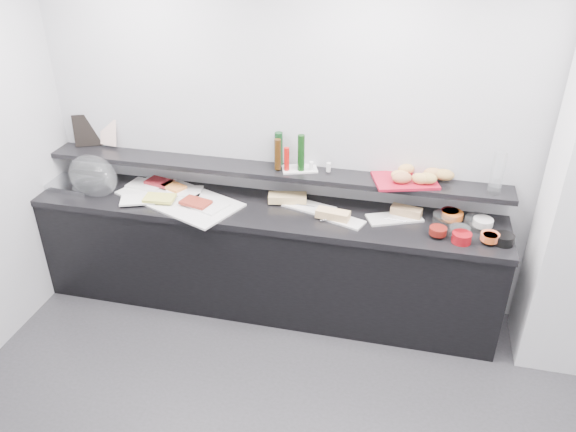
% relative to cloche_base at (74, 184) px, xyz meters
% --- Properties ---
extents(back_wall, '(5.00, 0.02, 2.70)m').
position_rel_cloche_base_xyz_m(back_wall, '(2.31, 0.30, 0.43)').
color(back_wall, '#B1B3B9').
rests_on(back_wall, ground).
extents(buffet_cabinet, '(3.60, 0.60, 0.85)m').
position_rel_cloche_base_xyz_m(buffet_cabinet, '(1.61, 0.00, -0.50)').
color(buffet_cabinet, black).
rests_on(buffet_cabinet, ground).
extents(counter_top, '(3.62, 0.62, 0.05)m').
position_rel_cloche_base_xyz_m(counter_top, '(1.61, 0.00, -0.05)').
color(counter_top, black).
rests_on(counter_top, buffet_cabinet).
extents(wall_shelf, '(3.60, 0.25, 0.04)m').
position_rel_cloche_base_xyz_m(wall_shelf, '(1.61, 0.18, 0.21)').
color(wall_shelf, black).
rests_on(wall_shelf, back_wall).
extents(cloche_base, '(0.45, 0.32, 0.04)m').
position_rel_cloche_base_xyz_m(cloche_base, '(0.00, 0.00, 0.00)').
color(cloche_base, '#B1B4B8').
rests_on(cloche_base, counter_top).
extents(cloche_dome, '(0.54, 0.45, 0.34)m').
position_rel_cloche_base_xyz_m(cloche_dome, '(0.21, -0.02, 0.11)').
color(cloche_dome, white).
rests_on(cloche_dome, cloche_base).
extents(linen_runner, '(1.08, 0.81, 0.01)m').
position_rel_cloche_base_xyz_m(linen_runner, '(0.93, -0.02, -0.01)').
color(linen_runner, silver).
rests_on(linen_runner, counter_top).
extents(platter_meat_a, '(0.31, 0.23, 0.01)m').
position_rel_cloche_base_xyz_m(platter_meat_a, '(0.58, 0.12, 0.00)').
color(platter_meat_a, white).
rests_on(platter_meat_a, linen_runner).
extents(food_meat_a, '(0.24, 0.18, 0.02)m').
position_rel_cloche_base_xyz_m(food_meat_a, '(0.68, 0.16, 0.02)').
color(food_meat_a, maroon).
rests_on(food_meat_a, platter_meat_a).
extents(platter_salmon, '(0.31, 0.24, 0.01)m').
position_rel_cloche_base_xyz_m(platter_salmon, '(0.93, 0.08, 0.00)').
color(platter_salmon, white).
rests_on(platter_salmon, linen_runner).
extents(food_salmon, '(0.22, 0.19, 0.02)m').
position_rel_cloche_base_xyz_m(food_salmon, '(0.83, 0.11, 0.02)').
color(food_salmon, orange).
rests_on(food_salmon, platter_salmon).
extents(platter_cheese, '(0.31, 0.26, 0.01)m').
position_rel_cloche_base_xyz_m(platter_cheese, '(0.64, -0.13, 0.00)').
color(platter_cheese, white).
rests_on(platter_cheese, linen_runner).
extents(food_cheese, '(0.25, 0.17, 0.02)m').
position_rel_cloche_base_xyz_m(food_cheese, '(0.80, -0.10, 0.02)').
color(food_cheese, '#D9D854').
rests_on(food_cheese, platter_cheese).
extents(platter_meat_b, '(0.37, 0.31, 0.01)m').
position_rel_cloche_base_xyz_m(platter_meat_b, '(1.17, -0.09, 0.00)').
color(platter_meat_b, white).
rests_on(platter_meat_b, linen_runner).
extents(food_meat_b, '(0.25, 0.19, 0.02)m').
position_rel_cloche_base_xyz_m(food_meat_b, '(1.10, -0.10, 0.02)').
color(food_meat_b, maroon).
rests_on(food_meat_b, platter_meat_b).
extents(sandwich_plate_left, '(0.42, 0.27, 0.01)m').
position_rel_cloche_base_xyz_m(sandwich_plate_left, '(1.94, 0.09, -0.01)').
color(sandwich_plate_left, white).
rests_on(sandwich_plate_left, counter_top).
extents(sandwich_food_left, '(0.31, 0.17, 0.06)m').
position_rel_cloche_base_xyz_m(sandwich_food_left, '(1.76, 0.12, 0.02)').
color(sandwich_food_left, '#DDBA74').
rests_on(sandwich_food_left, sandwich_plate_left).
extents(tongs_left, '(0.16, 0.01, 0.01)m').
position_rel_cloche_base_xyz_m(tongs_left, '(1.91, 0.08, -0.00)').
color(tongs_left, silver).
rests_on(tongs_left, sandwich_plate_left).
extents(sandwich_plate_mid, '(0.36, 0.25, 0.01)m').
position_rel_cloche_base_xyz_m(sandwich_plate_mid, '(2.22, -0.06, -0.01)').
color(sandwich_plate_mid, silver).
rests_on(sandwich_plate_mid, counter_top).
extents(sandwich_food_mid, '(0.26, 0.13, 0.06)m').
position_rel_cloche_base_xyz_m(sandwich_food_mid, '(2.15, -0.06, 0.02)').
color(sandwich_food_mid, '#DAAF72').
rests_on(sandwich_food_mid, sandwich_plate_mid).
extents(tongs_mid, '(0.14, 0.10, 0.01)m').
position_rel_cloche_base_xyz_m(tongs_mid, '(2.13, -0.08, -0.00)').
color(tongs_mid, '#BBBCC2').
rests_on(tongs_mid, sandwich_plate_mid).
extents(sandwich_plate_right, '(0.43, 0.32, 0.01)m').
position_rel_cloche_base_xyz_m(sandwich_plate_right, '(2.59, 0.06, -0.01)').
color(sandwich_plate_right, silver).
rests_on(sandwich_plate_right, counter_top).
extents(sandwich_food_right, '(0.24, 0.13, 0.06)m').
position_rel_cloche_base_xyz_m(sandwich_food_right, '(2.67, 0.12, 0.02)').
color(sandwich_food_right, tan).
rests_on(sandwich_food_right, sandwich_plate_right).
extents(tongs_right, '(0.16, 0.01, 0.01)m').
position_rel_cloche_base_xyz_m(tongs_right, '(2.59, 0.01, -0.00)').
color(tongs_right, silver).
rests_on(tongs_right, sandwich_plate_right).
extents(bowl_glass_fruit, '(0.20, 0.20, 0.07)m').
position_rel_cloche_base_xyz_m(bowl_glass_fruit, '(2.94, 0.09, 0.02)').
color(bowl_glass_fruit, white).
rests_on(bowl_glass_fruit, counter_top).
extents(fill_glass_fruit, '(0.17, 0.17, 0.05)m').
position_rel_cloche_base_xyz_m(fill_glass_fruit, '(2.99, 0.13, 0.03)').
color(fill_glass_fruit, orange).
rests_on(fill_glass_fruit, bowl_glass_fruit).
extents(bowl_black_jam, '(0.14, 0.14, 0.07)m').
position_rel_cloche_base_xyz_m(bowl_black_jam, '(2.98, 0.13, 0.02)').
color(bowl_black_jam, black).
rests_on(bowl_black_jam, counter_top).
extents(fill_black_jam, '(0.15, 0.15, 0.05)m').
position_rel_cloche_base_xyz_m(fill_black_jam, '(2.98, 0.15, 0.03)').
color(fill_black_jam, '#5A0C10').
rests_on(fill_black_jam, bowl_black_jam).
extents(bowl_glass_cream, '(0.19, 0.19, 0.07)m').
position_rel_cloche_base_xyz_m(bowl_glass_cream, '(3.17, 0.08, 0.02)').
color(bowl_glass_cream, white).
rests_on(bowl_glass_cream, counter_top).
extents(fill_glass_cream, '(0.19, 0.19, 0.05)m').
position_rel_cloche_base_xyz_m(fill_glass_cream, '(3.20, 0.07, 0.03)').
color(fill_glass_cream, white).
rests_on(fill_glass_cream, bowl_glass_cream).
extents(bowl_red_jam, '(0.14, 0.14, 0.07)m').
position_rel_cloche_base_xyz_m(bowl_red_jam, '(3.05, -0.16, 0.02)').
color(bowl_red_jam, maroon).
rests_on(bowl_red_jam, counter_top).
extents(fill_red_jam, '(0.14, 0.14, 0.05)m').
position_rel_cloche_base_xyz_m(fill_red_jam, '(2.89, -0.12, 0.03)').
color(fill_red_jam, '#60130D').
rests_on(fill_red_jam, bowl_red_jam).
extents(bowl_glass_salmon, '(0.17, 0.17, 0.07)m').
position_rel_cloche_base_xyz_m(bowl_glass_salmon, '(3.04, -0.08, 0.02)').
color(bowl_glass_salmon, white).
rests_on(bowl_glass_salmon, counter_top).
extents(fill_glass_salmon, '(0.15, 0.15, 0.05)m').
position_rel_cloche_base_xyz_m(fill_glass_salmon, '(3.24, -0.12, 0.03)').
color(fill_glass_salmon, '#EE673A').
rests_on(fill_glass_salmon, bowl_glass_salmon).
extents(bowl_black_fruit, '(0.16, 0.16, 0.07)m').
position_rel_cloche_base_xyz_m(bowl_black_fruit, '(3.33, -0.11, 0.02)').
color(bowl_black_fruit, black).
rests_on(bowl_black_fruit, counter_top).
extents(fill_black_fruit, '(0.11, 0.11, 0.05)m').
position_rel_cloche_base_xyz_m(fill_black_fruit, '(3.24, -0.14, 0.03)').
color(fill_black_fruit, '#C64C1B').
rests_on(fill_black_fruit, bowl_black_fruit).
extents(framed_print, '(0.25, 0.16, 0.26)m').
position_rel_cloche_base_xyz_m(framed_print, '(0.03, 0.29, 0.36)').
color(framed_print, black).
rests_on(framed_print, wall_shelf).
extents(print_art, '(0.16, 0.08, 0.22)m').
position_rel_cloche_base_xyz_m(print_art, '(0.21, 0.29, 0.36)').
color(print_art, beige).
rests_on(print_art, framed_print).
extents(condiment_tray, '(0.30, 0.24, 0.01)m').
position_rel_cloche_base_xyz_m(condiment_tray, '(1.84, 0.22, 0.24)').
color(condiment_tray, white).
rests_on(condiment_tray, wall_shelf).
extents(bottle_green_a, '(0.08, 0.08, 0.26)m').
position_rel_cloche_base_xyz_m(bottle_green_a, '(1.67, 0.24, 0.37)').
color(bottle_green_a, '#0E3315').
rests_on(bottle_green_a, condiment_tray).
extents(bottle_brown, '(0.05, 0.05, 0.24)m').
position_rel_cloche_base_xyz_m(bottle_brown, '(1.68, 0.16, 0.36)').
color(bottle_brown, '#37200A').
rests_on(bottle_brown, condiment_tray).
extents(bottle_green_b, '(0.07, 0.07, 0.28)m').
position_rel_cloche_base_xyz_m(bottle_green_b, '(1.85, 0.18, 0.38)').
color(bottle_green_b, black).
rests_on(bottle_green_b, condiment_tray).
extents(bottle_hot, '(0.05, 0.05, 0.18)m').
position_rel_cloche_base_xyz_m(bottle_hot, '(1.75, 0.16, 0.33)').
color(bottle_hot, '#B7100D').
rests_on(bottle_hot, condiment_tray).
extents(shaker_salt, '(0.04, 0.04, 0.07)m').
position_rel_cloche_base_xyz_m(shaker_salt, '(1.93, 0.20, 0.28)').
color(shaker_salt, white).
rests_on(shaker_salt, condiment_tray).
extents(shaker_pepper, '(0.04, 0.04, 0.07)m').
position_rel_cloche_base_xyz_m(shaker_pepper, '(2.06, 0.20, 0.28)').
color(shaker_pepper, silver).
rests_on(shaker_pepper, condiment_tray).
extents(bread_tray, '(0.52, 0.43, 0.02)m').
position_rel_cloche_base_xyz_m(bread_tray, '(2.63, 0.18, 0.24)').
color(bread_tray, '#A61128').
rests_on(bread_tray, wall_shelf).
extents(bread_roll_nw, '(0.14, 0.12, 0.08)m').
position_rel_cloche_base_xyz_m(bread_roll_nw, '(2.63, 0.27, 0.29)').
color(bread_roll_nw, tan).
rests_on(bread_roll_nw, bread_tray).
extents(bread_roll_n, '(0.15, 0.11, 0.08)m').
position_rel_cloche_base_xyz_m(bread_roll_n, '(2.82, 0.24, 0.29)').
color(bread_roll_n, '#BA8047').
rests_on(bread_roll_n, bread_tray).
extents(bread_roll_ne, '(0.16, 0.11, 0.08)m').
position_rel_cloche_base_xyz_m(bread_roll_ne, '(2.90, 0.24, 0.29)').
color(bread_roll_ne, '#AF8342').
rests_on(bread_roll_ne, bread_tray).
extents(bread_roll_sw, '(0.16, 0.13, 0.08)m').
position_rel_cloche_base_xyz_m(bread_roll_sw, '(2.61, 0.11, 0.29)').
color(bread_roll_sw, '#AB6A41').
rests_on(bread_roll_sw, bread_tray).
extents(bread_roll_s, '(0.13, 0.10, 0.08)m').
position_rel_cloche_base_xyz_m(bread_roll_s, '(2.73, 0.13, 0.29)').
color(bread_roll_s, tan).
rests_on(bread_roll_s, bread_tray).
extents(bread_roll_midw, '(0.17, 0.14, 0.08)m').
position_rel_cloche_base_xyz_m(bread_roll_midw, '(2.60, 0.14, 0.29)').
color(bread_roll_midw, tan).
rests_on(bread_roll_midw, bread_tray).
extents(bread_roll_mide, '(0.15, 0.09, 0.08)m').
position_rel_cloche_base_xyz_m(bread_roll_mide, '(2.78, 0.15, 0.29)').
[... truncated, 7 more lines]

